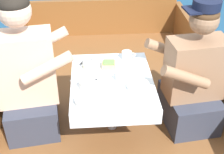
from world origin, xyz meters
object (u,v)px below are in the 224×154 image
(person_port, at_px, (28,80))
(person_starboard, at_px, (193,80))
(coffee_cup_center, at_px, (127,55))
(tin_can, at_px, (87,65))
(sandwich, at_px, (109,65))
(coffee_cup_starboard, at_px, (121,77))
(coffee_cup_port, at_px, (85,85))

(person_port, height_order, person_starboard, person_port)
(person_port, relative_size, coffee_cup_center, 9.87)
(coffee_cup_center, height_order, tin_can, coffee_cup_center)
(person_starboard, bearing_deg, person_port, -8.40)
(sandwich, bearing_deg, coffee_cup_center, 40.44)
(person_starboard, xyz_separation_m, coffee_cup_starboard, (-0.52, -0.05, 0.09))
(coffee_cup_port, xyz_separation_m, coffee_cup_center, (0.31, 0.36, 0.00))
(person_port, height_order, coffee_cup_port, person_port)
(sandwich, height_order, tin_can, sandwich)
(person_starboard, relative_size, sandwich, 9.39)
(person_port, height_order, sandwich, person_port)
(person_starboard, relative_size, tin_can, 14.56)
(person_starboard, distance_m, coffee_cup_center, 0.51)
(sandwich, distance_m, tin_can, 0.16)
(person_starboard, distance_m, coffee_cup_port, 0.77)
(coffee_cup_port, xyz_separation_m, tin_can, (0.01, 0.25, -0.00))
(coffee_cup_port, bearing_deg, person_port, 158.82)
(person_port, xyz_separation_m, coffee_cup_port, (0.40, -0.15, 0.05))
(sandwich, bearing_deg, person_port, -172.02)
(person_starboard, relative_size, coffee_cup_port, 9.28)
(coffee_cup_center, bearing_deg, coffee_cup_starboard, -104.55)
(person_port, bearing_deg, coffee_cup_port, -28.78)
(coffee_cup_center, bearing_deg, person_starboard, -27.64)
(coffee_cup_center, bearing_deg, sandwich, -139.56)
(person_starboard, bearing_deg, tin_can, -16.26)
(coffee_cup_port, height_order, tin_can, coffee_cup_port)
(person_port, relative_size, coffee_cup_port, 9.80)
(person_port, height_order, coffee_cup_starboard, person_port)
(person_port, xyz_separation_m, sandwich, (0.57, 0.08, 0.05))
(sandwich, bearing_deg, coffee_cup_port, -125.64)
(person_starboard, height_order, tin_can, person_starboard)
(sandwich, bearing_deg, person_starboard, -10.75)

